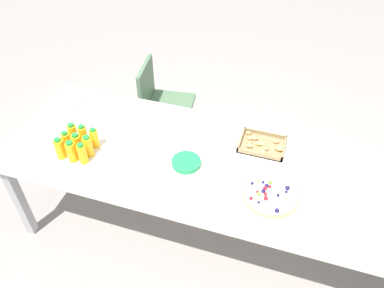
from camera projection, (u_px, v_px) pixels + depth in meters
The scene contains 16 objects.
ground_plane at pixel (199, 230), 2.89m from camera, with size 12.00×12.00×0.00m, color gray.
party_table at pixel (200, 165), 2.42m from camera, with size 2.53×0.93×0.76m.
chair_far_left at pixel (161, 101), 3.26m from camera, with size 0.45×0.45×0.83m.
juice_bottle_0 at pixel (60, 149), 2.34m from camera, with size 0.06×0.06×0.15m.
juice_bottle_1 at pixel (71, 152), 2.32m from camera, with size 0.06×0.06×0.15m.
juice_bottle_2 at pixel (82, 154), 2.31m from camera, with size 0.06×0.06×0.15m.
juice_bottle_3 at pixel (67, 142), 2.39m from camera, with size 0.05×0.05×0.14m.
juice_bottle_4 at pixel (77, 143), 2.38m from camera, with size 0.06×0.06×0.14m.
juice_bottle_5 at pixel (88, 146), 2.36m from camera, with size 0.06×0.06×0.15m.
juice_bottle_6 at pixel (73, 134), 2.45m from camera, with size 0.06×0.06×0.15m.
juice_bottle_7 at pixel (83, 135), 2.43m from camera, with size 0.05×0.05×0.15m.
juice_bottle_8 at pixel (94, 138), 2.42m from camera, with size 0.05×0.05×0.14m.
fruit_pizza at pixel (270, 194), 2.15m from camera, with size 0.32×0.32×0.05m.
snack_tray at pixel (263, 145), 2.45m from camera, with size 0.29×0.22×0.04m.
plate_stack at pixel (186, 162), 2.33m from camera, with size 0.18×0.18×0.03m.
napkin_stack at pixel (72, 100), 2.82m from camera, with size 0.15×0.15×0.02m, color white.
Camera 1 is at (0.47, -1.63, 2.43)m, focal length 35.89 mm.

